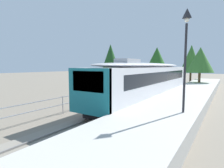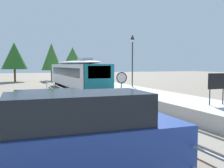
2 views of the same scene
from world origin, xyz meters
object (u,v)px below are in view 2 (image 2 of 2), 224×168
(brick_utility_cabinet, at_px, (172,145))
(parked_suv_red, at_px, (52,112))
(platform_lamp_mid_platform, at_px, (132,51))
(platform_notice_board, at_px, (217,82))
(parked_van_blue, at_px, (87,142))
(commuter_train, at_px, (75,73))
(speed_limit_sign, at_px, (122,85))

(brick_utility_cabinet, distance_m, parked_suv_red, 5.74)
(platform_lamp_mid_platform, distance_m, parked_suv_red, 16.50)
(platform_notice_board, relative_size, parked_van_blue, 0.36)
(commuter_train, bearing_deg, platform_notice_board, -79.71)
(commuter_train, relative_size, speed_limit_sign, 6.60)
(commuter_train, xyz_separation_m, platform_notice_board, (3.53, -19.44, 0.04))
(commuter_train, relative_size, brick_utility_cabinet, 15.29)
(speed_limit_sign, xyz_separation_m, parked_van_blue, (-3.75, -6.51, -0.83))
(parked_van_blue, height_order, parked_suv_red, parked_van_blue)
(platform_notice_board, distance_m, brick_utility_cabinet, 7.77)
(platform_notice_board, bearing_deg, parked_van_blue, -149.16)
(parked_suv_red, bearing_deg, brick_utility_cabinet, -57.22)
(platform_lamp_mid_platform, height_order, brick_utility_cabinet, platform_lamp_mid_platform)
(platform_notice_board, bearing_deg, commuter_train, 100.29)
(commuter_train, distance_m, platform_notice_board, 19.76)
(platform_notice_board, height_order, parked_suv_red, platform_notice_board)
(platform_lamp_mid_platform, relative_size, platform_notice_board, 2.97)
(commuter_train, distance_m, parked_suv_red, 20.03)
(speed_limit_sign, height_order, parked_van_blue, speed_limit_sign)
(commuter_train, height_order, speed_limit_sign, commuter_train)
(commuter_train, distance_m, brick_utility_cabinet, 24.18)
(commuter_train, height_order, parked_suv_red, commuter_train)
(commuter_train, bearing_deg, brick_utility_cabinet, -96.08)
(speed_limit_sign, xyz_separation_m, parked_suv_red, (-3.73, -0.75, -1.06))
(brick_utility_cabinet, bearing_deg, commuter_train, 83.92)
(speed_limit_sign, bearing_deg, parked_van_blue, -119.96)
(parked_suv_red, bearing_deg, parked_van_blue, -90.25)
(platform_notice_board, height_order, parked_van_blue, platform_notice_board)
(platform_notice_board, relative_size, speed_limit_sign, 0.64)
(brick_utility_cabinet, bearing_deg, platform_notice_board, 36.79)
(commuter_train, height_order, platform_lamp_mid_platform, platform_lamp_mid_platform)
(brick_utility_cabinet, bearing_deg, parked_suv_red, 122.78)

